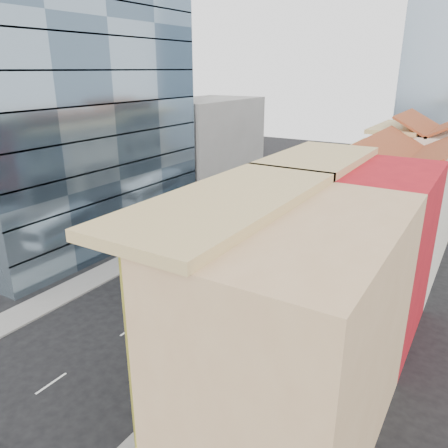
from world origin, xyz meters
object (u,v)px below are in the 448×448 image
Objects in this scene: bus_left_near at (180,256)px; bus_right at (206,296)px; office_tower at (71,101)px; shophouse_tan at (296,337)px; bus_left_far at (267,208)px.

bus_left_near is 1.05× the size of bus_right.
bus_right is at bearing -16.91° from office_tower.
office_tower reaches higher than bus_left_near.
shophouse_tan is 13.77m from bus_right.
office_tower is 3.00× the size of bus_left_near.
shophouse_tan reaches higher than bus_left_far.
shophouse_tan is 33.73m from bus_left_far.
office_tower reaches higher than bus_left_far.
bus_left_far reaches higher than bus_right.
bus_left_near reaches higher than bus_right.
bus_left_near is at bearing 142.90° from shophouse_tan.
bus_left_near is at bearing 156.45° from bus_right.
bus_left_far is at bearing 118.55° from shophouse_tan.
bus_left_near is at bearing -83.48° from bus_left_far.
bus_left_far is 1.27× the size of bus_right.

